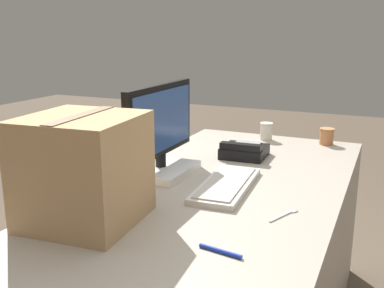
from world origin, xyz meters
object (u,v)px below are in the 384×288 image
at_px(pen_marker, 220,251).
at_px(cardboard_box, 84,169).
at_px(desk_phone, 244,151).
at_px(keyboard, 226,185).
at_px(paper_cup_left, 266,131).
at_px(spoon, 288,213).
at_px(monitor, 161,137).
at_px(paper_cup_right, 327,136).

bearing_deg(pen_marker, cardboard_box, -174.93).
xyz_separation_m(desk_phone, cardboard_box, (-0.90, 0.23, 0.14)).
xyz_separation_m(desk_phone, pen_marker, (-0.93, -0.23, -0.02)).
bearing_deg(keyboard, pen_marker, -166.03).
xyz_separation_m(paper_cup_left, cardboard_box, (-1.28, 0.23, 0.12)).
xyz_separation_m(paper_cup_left, spoon, (-0.97, -0.34, -0.05)).
relative_size(paper_cup_left, spoon, 0.65).
bearing_deg(paper_cup_left, desk_phone, 179.47).
relative_size(spoon, cardboard_box, 0.40).
bearing_deg(desk_phone, spoon, -152.59).
bearing_deg(cardboard_box, monitor, 1.03).
relative_size(monitor, desk_phone, 2.47).
bearing_deg(monitor, keyboard, -100.45).
xyz_separation_m(keyboard, paper_cup_left, (0.82, 0.07, 0.03)).
xyz_separation_m(keyboard, cardboard_box, (-0.46, 0.30, 0.15)).
relative_size(monitor, cardboard_box, 1.42).
bearing_deg(paper_cup_left, spoon, -160.86).
xyz_separation_m(monitor, spoon, (-0.20, -0.58, -0.16)).
relative_size(keyboard, spoon, 3.13).
distance_m(monitor, paper_cup_right, 0.98).
relative_size(keyboard, pen_marker, 3.53).
bearing_deg(paper_cup_left, pen_marker, -170.09).
xyz_separation_m(keyboard, pen_marker, (-0.49, -0.16, -0.01)).
relative_size(monitor, pen_marker, 4.03).
distance_m(keyboard, cardboard_box, 0.57).
bearing_deg(spoon, keyboard, 82.88).
xyz_separation_m(keyboard, spoon, (-0.15, -0.27, -0.01)).
xyz_separation_m(monitor, desk_phone, (0.39, -0.24, -0.13)).
bearing_deg(paper_cup_right, spoon, -178.76).
height_order(paper_cup_right, spoon, paper_cup_right).
height_order(monitor, paper_cup_right, monitor).
bearing_deg(keyboard, desk_phone, 4.96).
xyz_separation_m(monitor, cardboard_box, (-0.51, -0.01, 0.01)).
height_order(desk_phone, pen_marker, desk_phone).
bearing_deg(pen_marker, paper_cup_right, 95.32).
height_order(monitor, pen_marker, monitor).
bearing_deg(paper_cup_right, keyboard, 163.90).
xyz_separation_m(monitor, keyboard, (-0.06, -0.31, -0.15)).
height_order(keyboard, paper_cup_left, paper_cup_left).
bearing_deg(paper_cup_right, desk_phone, 142.19).
distance_m(paper_cup_right, pen_marker, 1.35).
relative_size(desk_phone, pen_marker, 1.63).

